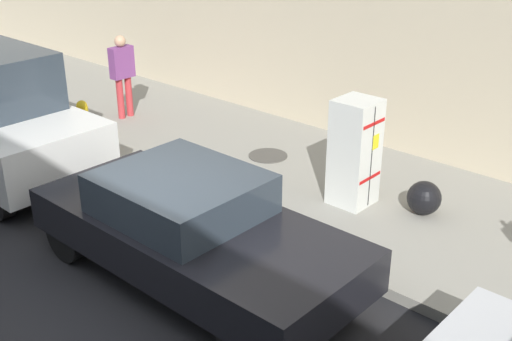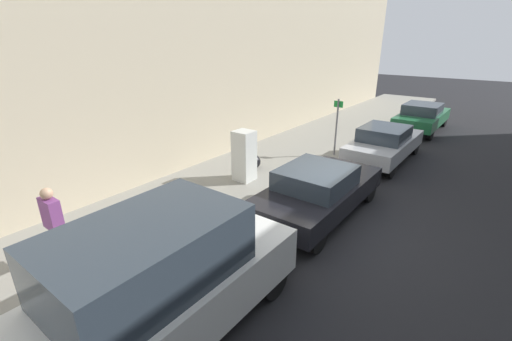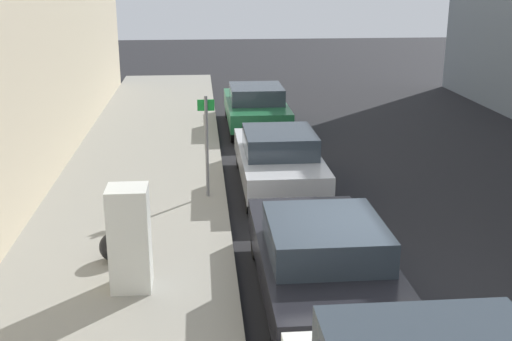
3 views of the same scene
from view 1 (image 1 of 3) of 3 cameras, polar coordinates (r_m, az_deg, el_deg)
ground_plane at (r=8.13m, az=-10.38°, el=-10.91°), size 80.00×80.00×0.00m
sidewalk_slab at (r=10.59m, az=6.56°, el=-1.47°), size 3.95×44.00×0.15m
discarded_refrigerator at (r=9.65m, az=8.76°, el=1.60°), size 0.61×0.60×1.64m
manhole_cover at (r=11.53m, az=1.07°, el=1.33°), size 0.70×0.70×0.02m
fire_hydrant at (r=12.54m, az=-15.10°, el=4.35°), size 0.22×0.22×0.79m
trash_bag at (r=9.74m, az=14.71°, el=-2.37°), size 0.50×0.50×0.50m
pedestrian_walking_far at (r=13.52m, az=-11.79°, el=8.70°), size 0.49×0.23×1.71m
parked_sedan_dark at (r=8.01m, az=-5.75°, el=-5.09°), size 1.89×4.43×1.39m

